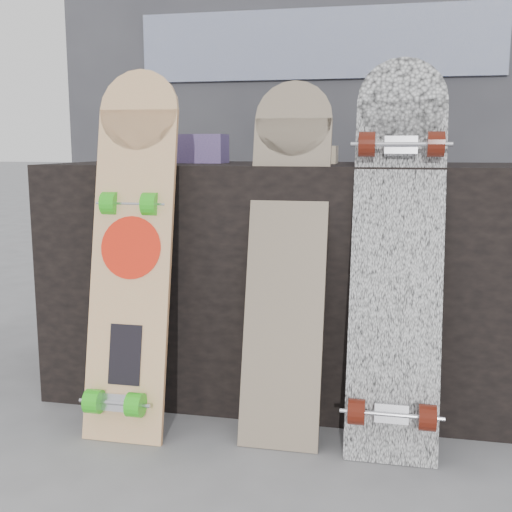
% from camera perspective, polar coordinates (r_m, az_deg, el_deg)
% --- Properties ---
extents(ground, '(60.00, 60.00, 0.00)m').
position_cam_1_polar(ground, '(1.91, 0.27, -16.98)').
color(ground, slate).
rests_on(ground, ground).
extents(vendor_table, '(1.60, 0.60, 0.80)m').
position_cam_1_polar(vendor_table, '(2.25, 2.87, -2.06)').
color(vendor_table, black).
rests_on(vendor_table, ground).
extents(booth, '(2.40, 0.22, 2.20)m').
position_cam_1_polar(booth, '(3.05, 5.62, 14.28)').
color(booth, '#37363C').
rests_on(booth, ground).
extents(merch_box_purple, '(0.18, 0.12, 0.10)m').
position_cam_1_polar(merch_box_purple, '(2.30, -4.96, 9.49)').
color(merch_box_purple, '#403A78').
rests_on(merch_box_purple, vendor_table).
extents(merch_box_small, '(0.14, 0.14, 0.12)m').
position_cam_1_polar(merch_box_small, '(2.15, 12.30, 9.55)').
color(merch_box_small, '#403A78').
rests_on(merch_box_small, vendor_table).
extents(merch_box_flat, '(0.22, 0.10, 0.06)m').
position_cam_1_polar(merch_box_flat, '(2.25, 4.39, 8.98)').
color(merch_box_flat, '#D1B78C').
rests_on(merch_box_flat, vendor_table).
extents(longboard_geisha, '(0.25, 0.25, 1.09)m').
position_cam_1_polar(longboard_geisha, '(1.95, -10.95, 1.18)').
color(longboard_geisha, beige).
rests_on(longboard_geisha, ground).
extents(longboard_celtic, '(0.23, 0.29, 1.06)m').
position_cam_1_polar(longboard_celtic, '(1.89, 2.79, 0.65)').
color(longboard_celtic, '#D1B38E').
rests_on(longboard_celtic, ground).
extents(longboard_cascadia, '(0.25, 0.35, 1.11)m').
position_cam_1_polar(longboard_cascadia, '(1.83, 12.44, 0.67)').
color(longboard_cascadia, white).
rests_on(longboard_cascadia, ground).
extents(skateboard_dark, '(0.20, 0.32, 0.88)m').
position_cam_1_polar(skateboard_dark, '(1.97, -11.11, -2.41)').
color(skateboard_dark, black).
rests_on(skateboard_dark, ground).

